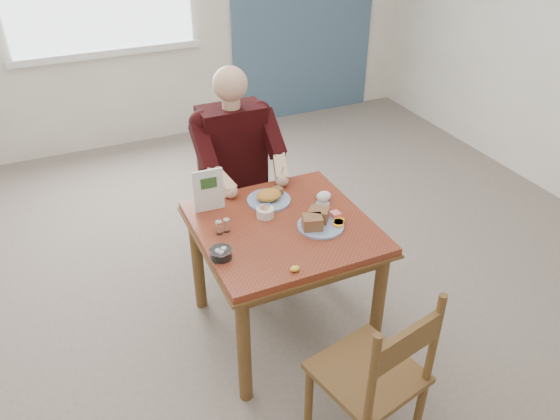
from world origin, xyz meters
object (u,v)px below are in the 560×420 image
chair_near (375,377)px  near_plate (319,221)px  diner (237,159)px  far_plate (269,197)px  table (283,241)px  chair_far (234,197)px

chair_near → near_plate: chair_near is taller
near_plate → chair_near: bearing=-99.1°
diner → near_plate: bearing=-78.6°
chair_near → far_plate: 1.18m
diner → table: bearing=-90.0°
chair_near → near_plate: (0.13, 0.80, 0.30)m
chair_near → far_plate: chair_near is taller
diner → near_plate: (0.16, -0.81, -0.03)m
far_plate → chair_far: bearing=92.6°
table → chair_far: 0.81m
chair_far → diner: diner is taller
table → chair_near: size_ratio=0.97×
chair_far → chair_near: (0.03, -1.69, 0.00)m
table → chair_near: 0.91m
table → near_plate: size_ratio=2.79×
chair_near → diner: size_ratio=0.69×
table → near_plate: bearing=-31.0°
table → diner: 0.73m
diner → near_plate: size_ratio=4.20×
table → far_plate: 0.28m
far_plate → table: bearing=-95.9°
table → diner: (0.00, 0.71, 0.17)m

